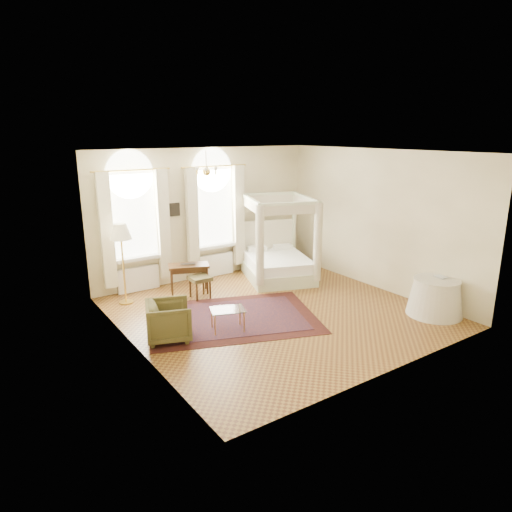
{
  "coord_description": "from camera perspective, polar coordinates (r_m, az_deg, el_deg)",
  "views": [
    {
      "loc": [
        -5.38,
        -7.17,
        3.69
      ],
      "look_at": [
        -0.22,
        0.4,
        1.17
      ],
      "focal_mm": 32.0,
      "sensor_mm": 36.0,
      "label": 1
    }
  ],
  "objects": [
    {
      "name": "floor_lamp",
      "position": [
        10.15,
        -16.53,
        2.43
      ],
      "size": [
        0.46,
        0.46,
        1.79
      ],
      "color": "gold",
      "rests_on": "ground"
    },
    {
      "name": "laptop",
      "position": [
        10.74,
        -8.54,
        -0.94
      ],
      "size": [
        0.4,
        0.33,
        0.03
      ],
      "primitive_type": "imported",
      "rotation": [
        0.0,
        0.0,
        2.79
      ],
      "color": "black",
      "rests_on": "writing_desk"
    },
    {
      "name": "canopy_bed",
      "position": [
        11.69,
        2.76,
        -0.57
      ],
      "size": [
        2.13,
        2.35,
        2.11
      ],
      "color": "beige",
      "rests_on": "ground"
    },
    {
      "name": "oriental_rug",
      "position": [
        9.39,
        -2.94,
        -7.72
      ],
      "size": [
        3.97,
        3.42,
        0.01
      ],
      "color": "#3F160F",
      "rests_on": "ground"
    },
    {
      "name": "armchair",
      "position": [
        8.5,
        -10.85,
        -7.94
      ],
      "size": [
        1.01,
        1.0,
        0.72
      ],
      "primitive_type": "imported",
      "rotation": [
        0.0,
        0.0,
        1.23
      ],
      "color": "#433D1D",
      "rests_on": "ground"
    },
    {
      "name": "room_walls",
      "position": [
        9.13,
        2.55,
        4.57
      ],
      "size": [
        6.0,
        6.0,
        6.0
      ],
      "color": "#FFEFC2",
      "rests_on": "ground"
    },
    {
      "name": "chandelier",
      "position": [
        9.53,
        -6.22,
        10.58
      ],
      "size": [
        0.51,
        0.45,
        0.5
      ],
      "color": "gold",
      "rests_on": "room_walls"
    },
    {
      "name": "nightstand_lamp",
      "position": [
        12.88,
        3.58,
        2.73
      ],
      "size": [
        0.3,
        0.3,
        0.44
      ],
      "color": "gold",
      "rests_on": "nightstand"
    },
    {
      "name": "window_right",
      "position": [
        11.7,
        -5.16,
        4.47
      ],
      "size": [
        1.62,
        0.27,
        3.29
      ],
      "color": "white",
      "rests_on": "room_walls"
    },
    {
      "name": "ground",
      "position": [
        9.7,
        2.41,
        -7.0
      ],
      "size": [
        6.0,
        6.0,
        0.0
      ],
      "primitive_type": "plane",
      "color": "olive",
      "rests_on": "ground"
    },
    {
      "name": "wall_pictures",
      "position": [
        11.66,
        -5.93,
        6.42
      ],
      "size": [
        2.54,
        0.03,
        0.39
      ],
      "color": "black",
      "rests_on": "room_walls"
    },
    {
      "name": "book",
      "position": [
        10.09,
        21.73,
        -2.51
      ],
      "size": [
        0.22,
        0.28,
        0.02
      ],
      "primitive_type": "imported",
      "rotation": [
        0.0,
        0.0,
        -0.14
      ],
      "color": "black",
      "rests_on": "side_table"
    },
    {
      "name": "stool",
      "position": [
        10.41,
        -7.03,
        -3.0
      ],
      "size": [
        0.46,
        0.46,
        0.51
      ],
      "color": "#4C4520",
      "rests_on": "ground"
    },
    {
      "name": "side_table",
      "position": [
        10.14,
        21.51,
        -4.81
      ],
      "size": [
        1.13,
        1.13,
        0.77
      ],
      "color": "beige",
      "rests_on": "ground"
    },
    {
      "name": "nightstand",
      "position": [
        12.99,
        3.65,
        0.19
      ],
      "size": [
        0.44,
        0.4,
        0.59
      ],
      "primitive_type": "cube",
      "rotation": [
        0.0,
        0.0,
        0.08
      ],
      "color": "#3D2510",
      "rests_on": "ground"
    },
    {
      "name": "window_left",
      "position": [
        10.86,
        -14.88,
        3.16
      ],
      "size": [
        1.62,
        0.27,
        3.29
      ],
      "color": "white",
      "rests_on": "room_walls"
    },
    {
      "name": "writing_desk",
      "position": [
        10.73,
        -8.4,
        -1.58
      ],
      "size": [
        1.03,
        0.78,
        0.69
      ],
      "color": "#3D2510",
      "rests_on": "ground"
    },
    {
      "name": "coffee_table",
      "position": [
        8.7,
        -3.57,
        -6.91
      ],
      "size": [
        0.75,
        0.64,
        0.44
      ],
      "color": "silver",
      "rests_on": "ground"
    }
  ]
}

